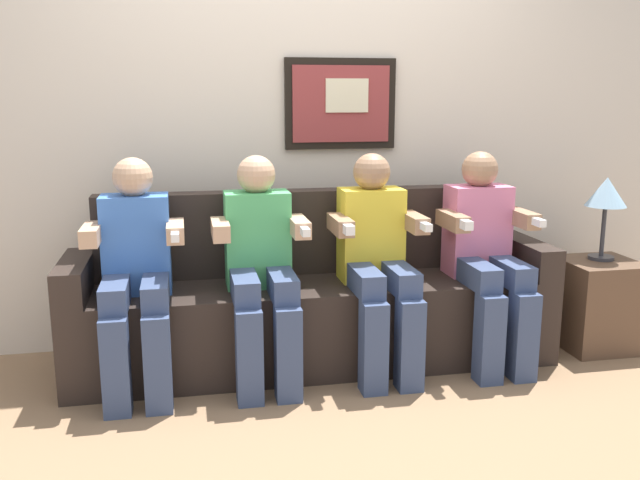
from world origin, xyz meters
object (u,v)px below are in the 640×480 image
Objects in this scene: person_right_center at (377,255)px; person_leftmost at (136,267)px; couch at (313,305)px; table_lamp at (606,196)px; side_table_right at (597,304)px; person_rightmost at (486,250)px; person_left_center at (261,261)px.

person_leftmost is at bearing 179.98° from person_right_center.
table_lamp reaches higher than couch.
person_right_center is 2.22× the size of side_table_right.
table_lamp is at bearing 2.16° from person_leftmost.
couch is 5.45× the size of table_lamp.
person_right_center is at bearing -175.90° from table_lamp.
person_leftmost is at bearing -178.59° from side_table_right.
person_leftmost and person_rightmost have the same top height.
couch is at bearing 150.17° from person_right_center.
person_left_center is at bearing 179.98° from person_rightmost.
person_left_center is at bearing -177.17° from table_lamp.
table_lamp is at bearing 4.10° from person_right_center.
person_right_center and person_rightmost have the same top height.
couch is 2.26× the size of person_rightmost.
side_table_right is (1.90, 0.06, -0.36)m from person_left_center.
couch is at bearing 10.79° from person_leftmost.
table_lamp is (1.92, 0.09, 0.25)m from person_left_center.
person_leftmost is 1.77m from person_rightmost.
person_rightmost is 2.41× the size of table_lamp.
person_rightmost reaches higher than table_lamp.
table_lamp is (0.02, 0.03, 0.61)m from side_table_right.
person_leftmost is (-0.88, -0.17, 0.29)m from couch.
couch is 2.26× the size of person_leftmost.
couch is 2.26× the size of person_left_center.
person_right_center is 2.41× the size of table_lamp.
side_table_right is (2.49, 0.06, -0.36)m from person_leftmost.
side_table_right is (1.31, 0.06, -0.36)m from person_right_center.
couch is at bearing 29.80° from person_left_center.
person_left_center is (0.59, 0.00, 0.00)m from person_leftmost.
person_right_center is 1.35m from table_lamp.
person_rightmost is at bearing -0.02° from person_leftmost.
person_left_center is 0.59m from person_right_center.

